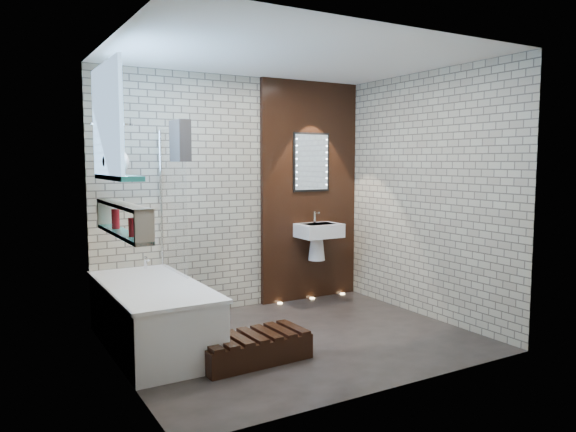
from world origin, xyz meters
TOP-DOWN VIEW (x-y plane):
  - ground at (0.00, 0.00)m, footprint 3.20×3.20m
  - room_shell at (0.00, 0.00)m, footprint 3.24×3.20m
  - walnut_panel at (0.95, 1.27)m, footprint 1.30×0.06m
  - clerestory_window at (-1.57, 0.35)m, footprint 0.18×1.00m
  - display_niche at (-1.53, 0.15)m, footprint 0.14×1.30m
  - bathtub at (-1.22, 0.45)m, footprint 0.79×1.74m
  - bath_screen at (-0.87, 0.89)m, footprint 0.01×0.78m
  - towel at (-0.87, 0.64)m, footprint 0.11×0.29m
  - shower_head at (-1.30, 0.95)m, footprint 0.18×0.18m
  - washbasin at (0.95, 1.07)m, footprint 0.50×0.36m
  - led_mirror at (0.95, 1.23)m, footprint 0.50×0.02m
  - walnut_step at (-0.60, -0.30)m, footprint 0.95×0.45m
  - niche_bottles at (-1.53, 0.16)m, footprint 0.07×0.62m
  - sill_vases at (-1.50, 0.45)m, footprint 0.22×0.22m
  - floor_uplights at (0.95, 1.20)m, footprint 0.96×0.06m

SIDE VIEW (x-z plane):
  - ground at x=0.00m, z-range 0.00..0.00m
  - floor_uplights at x=0.95m, z-range 0.00..0.01m
  - walnut_step at x=-0.60m, z-range 0.00..0.21m
  - bathtub at x=-1.22m, z-range -0.06..0.64m
  - washbasin at x=0.95m, z-range 0.50..1.08m
  - niche_bottles at x=-1.53m, z-range 1.10..1.26m
  - display_niche at x=-1.53m, z-range 1.07..1.33m
  - bath_screen at x=-0.87m, z-range 0.58..1.98m
  - walnut_panel at x=0.95m, z-range 0.00..2.60m
  - room_shell at x=0.00m, z-range 0.00..2.60m
  - led_mirror at x=0.95m, z-range 1.30..2.00m
  - sill_vases at x=-1.50m, z-range 1.55..1.77m
  - towel at x=-0.87m, z-range 1.66..2.04m
  - clerestory_window at x=-1.57m, z-range 1.43..2.37m
  - shower_head at x=-1.30m, z-range 1.99..2.01m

